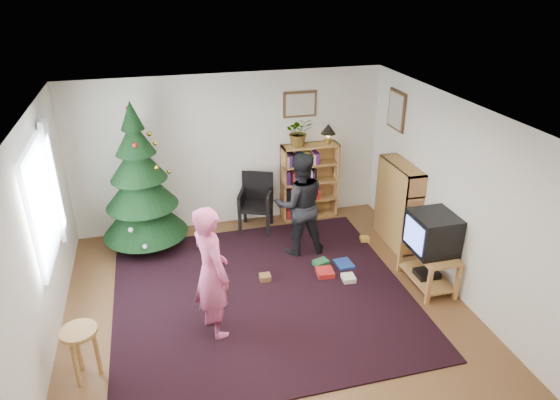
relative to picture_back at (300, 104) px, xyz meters
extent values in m
plane|color=brown|center=(-1.15, -2.48, -1.95)|extent=(5.00, 5.00, 0.00)
plane|color=white|center=(-1.15, -2.48, 0.55)|extent=(5.00, 5.00, 0.00)
cube|color=silver|center=(-1.15, 0.02, -0.70)|extent=(5.00, 0.02, 2.50)
cube|color=silver|center=(-1.15, -4.97, -0.70)|extent=(5.00, 0.02, 2.50)
cube|color=silver|center=(-3.65, -2.48, -0.70)|extent=(0.02, 5.00, 2.50)
cube|color=silver|center=(1.35, -2.48, -0.70)|extent=(0.02, 5.00, 2.50)
cube|color=black|center=(-1.15, -2.17, -1.94)|extent=(3.80, 3.60, 0.02)
cube|color=silver|center=(-3.62, -1.88, -0.45)|extent=(0.04, 1.20, 1.40)
cube|color=silver|center=(-3.58, -1.18, -0.45)|extent=(0.06, 0.35, 1.60)
cube|color=#4C3319|center=(0.00, 0.00, 0.00)|extent=(0.55, 0.03, 0.42)
cube|color=beige|center=(0.00, 0.00, 0.00)|extent=(0.47, 0.01, 0.34)
cube|color=#4C3319|center=(1.33, -0.73, 0.00)|extent=(0.03, 0.50, 0.60)
cube|color=beige|center=(1.33, -0.73, 0.00)|extent=(0.01, 0.42, 0.52)
cylinder|color=#3F2816|center=(-2.58, -0.49, -1.83)|extent=(0.12, 0.12, 0.24)
cone|color=black|center=(-2.58, -0.49, -1.35)|extent=(1.27, 1.27, 0.71)
cone|color=black|center=(-2.58, -0.49, -0.92)|extent=(1.06, 1.06, 0.63)
cone|color=black|center=(-2.58, -0.49, -0.53)|extent=(0.82, 0.82, 0.56)
cone|color=black|center=(-2.58, -0.49, -0.17)|extent=(0.57, 0.57, 0.49)
cone|color=black|center=(-2.58, -0.49, 0.14)|extent=(0.33, 0.33, 0.41)
cube|color=#A76C3B|center=(0.15, -0.14, -1.30)|extent=(0.95, 0.30, 1.30)
cube|color=#A76C3B|center=(0.15, -0.14, -0.66)|extent=(0.95, 0.30, 0.03)
cube|color=#A76C3B|center=(1.19, -1.32, -1.30)|extent=(0.30, 0.95, 1.30)
cube|color=#A76C3B|center=(1.19, -1.32, -0.66)|extent=(0.30, 0.95, 0.03)
cube|color=#A76C3B|center=(1.07, -2.51, -1.42)|extent=(0.47, 0.85, 0.04)
cube|color=#A76C3B|center=(0.87, -2.90, -1.69)|extent=(0.05, 0.05, 0.51)
cube|color=#A76C3B|center=(1.27, -2.90, -1.69)|extent=(0.05, 0.05, 0.51)
cube|color=#A76C3B|center=(0.87, -2.11, -1.69)|extent=(0.05, 0.05, 0.51)
cube|color=#A76C3B|center=(1.27, -2.11, -1.69)|extent=(0.05, 0.05, 0.51)
cube|color=#A76C3B|center=(1.07, -2.51, -1.83)|extent=(0.43, 0.81, 0.03)
cube|color=black|center=(1.07, -2.51, -1.77)|extent=(0.30, 0.25, 0.08)
cube|color=black|center=(1.07, -2.51, -1.14)|extent=(0.54, 0.59, 0.52)
cube|color=#5D79FF|center=(0.80, -2.51, -1.14)|extent=(0.01, 0.46, 0.37)
cube|color=black|center=(-0.83, -0.37, -1.53)|extent=(0.66, 0.66, 0.05)
cube|color=black|center=(-0.83, -0.14, -1.27)|extent=(0.49, 0.23, 0.51)
cube|color=black|center=(-1.06, -0.59, -1.74)|extent=(0.06, 0.06, 0.42)
cube|color=black|center=(-0.61, -0.59, -1.74)|extent=(0.06, 0.06, 0.42)
cube|color=black|center=(-1.06, -0.14, -1.74)|extent=(0.06, 0.06, 0.42)
cube|color=black|center=(-0.61, -0.14, -1.74)|extent=(0.06, 0.06, 0.42)
cylinder|color=#A76C3B|center=(-3.26, -3.11, -1.35)|extent=(0.38, 0.38, 0.04)
cylinder|color=#A76C3B|center=(-3.13, -3.11, -1.66)|extent=(0.05, 0.05, 0.58)
cylinder|color=#A76C3B|center=(-3.33, -2.99, -1.66)|extent=(0.05, 0.05, 0.58)
cylinder|color=#A76C3B|center=(-3.33, -3.23, -1.66)|extent=(0.05, 0.05, 0.58)
imported|color=#CB5180|center=(-1.85, -2.72, -1.13)|extent=(0.58, 0.70, 1.65)
imported|color=black|center=(-0.36, -1.23, -1.15)|extent=(0.81, 0.65, 1.59)
imported|color=gray|center=(-0.05, -0.14, -0.41)|extent=(0.45, 0.40, 0.47)
cylinder|color=#A57F33|center=(0.45, -0.14, -0.60)|extent=(0.10, 0.10, 0.10)
sphere|color=#FFD88C|center=(0.45, -0.14, -0.48)|extent=(0.10, 0.10, 0.10)
cone|color=black|center=(0.45, -0.14, -0.40)|extent=(0.25, 0.25, 0.17)
cube|color=#A51E19|center=(-0.20, -1.96, -1.91)|extent=(0.20, 0.20, 0.08)
cube|color=navy|center=(0.16, -1.79, -1.91)|extent=(0.20, 0.20, 0.08)
cube|color=#1E592D|center=(-0.17, -1.71, -1.91)|extent=(0.20, 0.20, 0.08)
cube|color=gold|center=(0.73, -1.22, -1.91)|extent=(0.20, 0.20, 0.08)
cube|color=brown|center=(-1.04, -1.87, -1.91)|extent=(0.20, 0.20, 0.08)
cube|color=beige|center=(0.07, -2.17, -1.91)|extent=(0.20, 0.20, 0.08)
camera|label=1|loc=(-2.31, -7.49, 2.02)|focal=32.00mm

